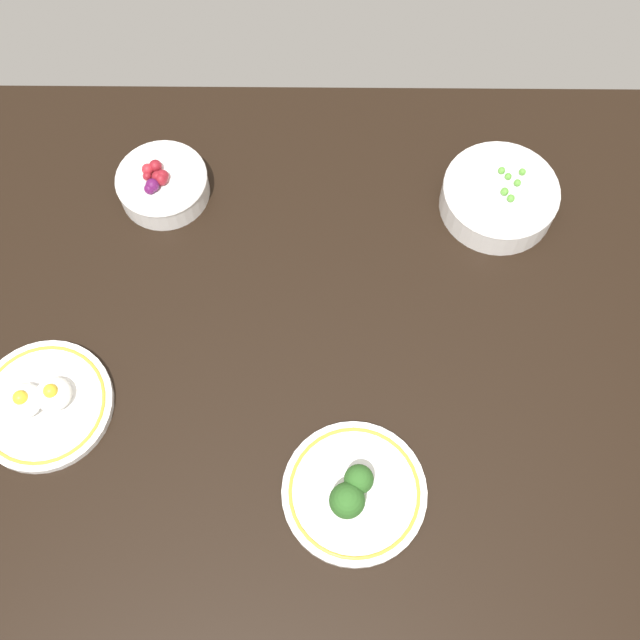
# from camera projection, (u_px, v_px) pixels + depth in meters

# --- Properties ---
(dining_table) EXTENTS (1.22, 0.88, 0.04)m
(dining_table) POSITION_uv_depth(u_px,v_px,m) (320.00, 331.00, 1.14)
(dining_table) COLOR black
(dining_table) RESTS_ON ground
(plate_eggs) EXTENTS (0.19, 0.19, 0.05)m
(plate_eggs) POSITION_uv_depth(u_px,v_px,m) (40.00, 403.00, 1.06)
(plate_eggs) COLOR white
(plate_eggs) RESTS_ON dining_table
(bowl_peas) EXTENTS (0.18, 0.18, 0.06)m
(bowl_peas) POSITION_uv_depth(u_px,v_px,m) (497.00, 197.00, 1.18)
(bowl_peas) COLOR white
(bowl_peas) RESTS_ON dining_table
(bowl_berries) EXTENTS (0.14, 0.14, 0.06)m
(bowl_berries) POSITION_uv_depth(u_px,v_px,m) (160.00, 184.00, 1.20)
(bowl_berries) COLOR white
(bowl_berries) RESTS_ON dining_table
(plate_broccoli) EXTENTS (0.19, 0.19, 0.07)m
(plate_broccoli) POSITION_uv_depth(u_px,v_px,m) (351.00, 492.00, 1.01)
(plate_broccoli) COLOR white
(plate_broccoli) RESTS_ON dining_table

